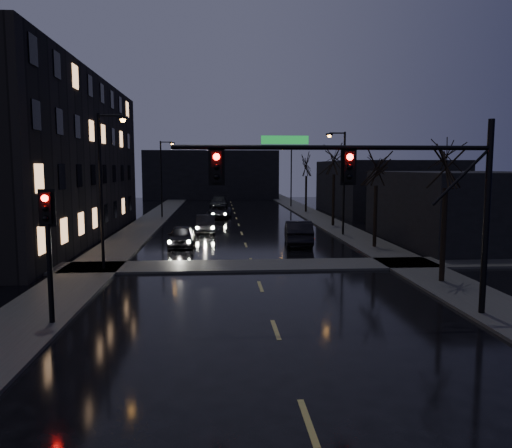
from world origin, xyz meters
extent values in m
cube|color=#2D2D2B|center=(-8.50, 35.00, 0.06)|extent=(3.00, 140.00, 0.12)
cube|color=#2D2D2B|center=(8.50, 35.00, 0.06)|extent=(3.00, 140.00, 0.12)
cube|color=#2D2D2B|center=(0.00, 18.50, 0.06)|extent=(40.00, 3.00, 0.12)
cube|color=black|center=(-16.50, 30.00, 6.00)|extent=(12.00, 30.00, 12.00)
cube|color=black|center=(15.50, 26.00, 2.50)|extent=(10.00, 14.00, 5.00)
cube|color=black|center=(17.00, 48.00, 3.00)|extent=(12.00, 18.00, 6.00)
cube|color=black|center=(-3.00, 78.00, 4.00)|extent=(22.00, 10.00, 8.00)
cylinder|color=black|center=(7.60, 9.00, 3.50)|extent=(0.22, 0.22, 7.00)
cylinder|color=black|center=(2.10, 9.00, 6.00)|extent=(11.00, 0.16, 0.16)
cylinder|color=black|center=(6.60, 9.00, 5.00)|extent=(2.05, 0.10, 2.05)
cube|color=#0C591E|center=(0.40, 9.00, 6.25)|extent=(1.60, 0.04, 0.28)
cube|color=black|center=(-1.90, 9.00, 5.35)|extent=(0.35, 0.28, 1.05)
sphere|color=#FF0705|center=(-1.90, 8.84, 5.68)|extent=(0.22, 0.22, 0.22)
cube|color=black|center=(2.60, 9.00, 5.35)|extent=(0.35, 0.28, 1.05)
sphere|color=#FF0705|center=(2.60, 8.84, 5.68)|extent=(0.22, 0.22, 0.22)
cylinder|color=black|center=(-7.50, 9.00, 2.20)|extent=(0.18, 0.18, 4.40)
cube|color=black|center=(-7.50, 9.00, 4.00)|extent=(0.35, 0.28, 1.05)
sphere|color=#FF0705|center=(-7.50, 8.84, 4.33)|extent=(0.22, 0.22, 0.22)
cylinder|color=black|center=(8.40, 14.00, 2.20)|extent=(0.24, 0.24, 4.40)
cylinder|color=black|center=(8.40, 24.00, 2.06)|extent=(0.24, 0.24, 4.12)
cylinder|color=black|center=(8.40, 36.00, 2.34)|extent=(0.24, 0.24, 4.68)
cylinder|color=black|center=(8.40, 50.00, 2.15)|extent=(0.24, 0.24, 4.29)
cylinder|color=black|center=(-7.80, 18.00, 4.00)|extent=(0.16, 0.16, 8.00)
cylinder|color=black|center=(-7.20, 18.00, 7.90)|extent=(1.20, 0.10, 0.10)
cube|color=black|center=(-6.60, 18.00, 7.80)|extent=(0.50, 0.25, 0.15)
sphere|color=orange|center=(-6.60, 18.00, 7.70)|extent=(0.28, 0.28, 0.28)
cylinder|color=black|center=(-7.80, 45.00, 4.00)|extent=(0.16, 0.16, 8.00)
cylinder|color=black|center=(-7.20, 45.00, 7.90)|extent=(1.20, 0.10, 0.10)
cube|color=black|center=(-6.60, 45.00, 7.80)|extent=(0.50, 0.25, 0.15)
sphere|color=orange|center=(-6.60, 45.00, 7.70)|extent=(0.28, 0.28, 0.28)
cylinder|color=black|center=(7.80, 30.00, 4.00)|extent=(0.16, 0.16, 8.00)
cylinder|color=black|center=(7.20, 30.00, 7.90)|extent=(1.20, 0.10, 0.10)
cube|color=black|center=(6.60, 30.00, 7.80)|extent=(0.50, 0.25, 0.15)
sphere|color=orange|center=(6.60, 30.00, 7.70)|extent=(0.28, 0.28, 0.28)
cylinder|color=black|center=(7.80, 58.00, 4.00)|extent=(0.16, 0.16, 8.00)
cylinder|color=black|center=(7.20, 58.00, 7.90)|extent=(1.20, 0.10, 0.10)
cube|color=black|center=(6.60, 58.00, 7.80)|extent=(0.50, 0.25, 0.15)
sphere|color=orange|center=(6.60, 58.00, 7.70)|extent=(0.28, 0.28, 0.28)
imported|color=black|center=(-4.34, 25.60, 0.72)|extent=(1.71, 4.22, 1.44)
imported|color=black|center=(-2.91, 32.86, 0.71)|extent=(1.61, 4.36, 1.42)
imported|color=black|center=(-1.80, 44.04, 0.68)|extent=(2.82, 5.12, 1.36)
imported|color=black|center=(-1.80, 55.84, 0.79)|extent=(2.47, 5.55, 1.58)
imported|color=black|center=(3.65, 26.05, 0.83)|extent=(2.22, 5.19, 1.66)
camera|label=1|loc=(-1.84, -7.86, 5.35)|focal=35.00mm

